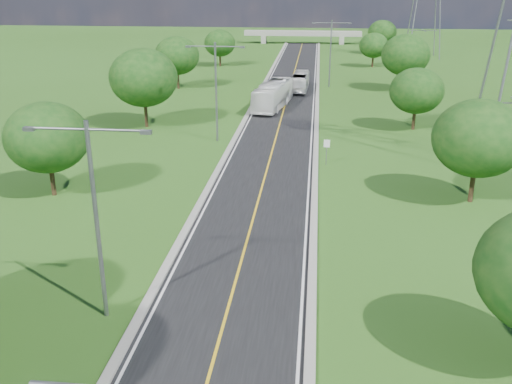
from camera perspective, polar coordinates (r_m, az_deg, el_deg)
ground at (r=73.58m, az=2.77°, el=8.11°), size 260.00×260.00×0.00m
road at (r=79.43m, az=3.03°, el=9.06°), size 8.00×150.00×0.06m
curb_left at (r=79.75m, az=-0.05°, el=9.19°), size 0.50×150.00×0.22m
curb_right at (r=79.31m, az=6.14°, el=9.01°), size 0.50×150.00×0.22m
speed_limit_sign at (r=51.74m, az=7.08°, el=4.41°), size 0.55×0.09×2.40m
overpass at (r=152.38m, az=4.68°, el=15.47°), size 30.00×3.00×3.20m
streetlight_near_left at (r=27.64m, az=-15.81°, el=-1.32°), size 5.90×0.25×10.00m
streetlight_mid_left at (r=58.47m, az=-4.03°, el=10.76°), size 5.90×0.25×10.00m
streetlight_far_right at (r=90.29m, az=7.47°, el=14.12°), size 5.90×0.25×10.00m
tree_lb at (r=45.92m, az=-20.18°, el=5.15°), size 6.30×6.30×7.33m
tree_lc at (r=65.43m, az=-11.19°, el=11.15°), size 7.56×7.56×8.79m
tree_ld at (r=88.96m, az=-7.91°, el=13.36°), size 6.72×6.72×7.82m
tree_le at (r=111.89m, az=-3.64°, el=14.64°), size 5.88×5.88×6.84m
tree_rb at (r=44.75m, az=21.38°, el=5.02°), size 6.72×6.72×7.82m
tree_rc at (r=65.68m, az=15.76°, el=9.71°), size 5.88×5.88×6.84m
tree_rd at (r=89.30m, az=14.73°, el=13.12°), size 7.14×7.14×8.30m
tree_re at (r=112.83m, az=11.69°, el=14.16°), size 5.46×5.46×6.35m
tree_rf at (r=132.93m, az=12.50°, el=15.29°), size 6.30×6.30×7.33m
bus_outbound at (r=86.98m, az=4.44°, el=10.94°), size 2.51×9.53×2.64m
bus_inbound at (r=74.72m, az=1.71°, el=9.67°), size 4.63×12.28×3.34m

